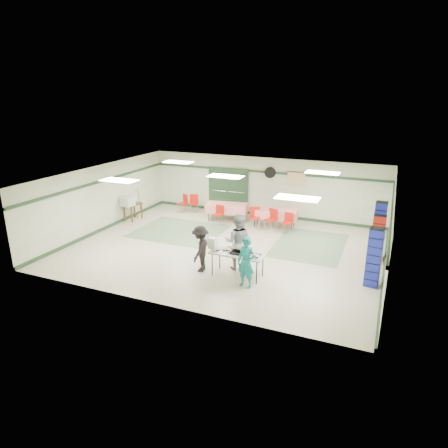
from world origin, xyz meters
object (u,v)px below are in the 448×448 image
at_px(chair_loose_a, 194,202).
at_px(chair_b, 255,215).
at_px(broom, 139,201).
at_px(printer_table, 133,206).
at_px(volunteer_grey, 238,242).
at_px(crate_stack_red, 378,237).
at_px(chair_loose_b, 184,202).
at_px(chair_a, 272,217).
at_px(dining_table_b, 227,208).
at_px(chair_c, 288,221).
at_px(crate_stack_blue_b, 374,257).
at_px(chair_d, 219,212).
at_px(dining_table_a, 274,213).
at_px(office_printer, 127,201).
at_px(volunteer_dark, 201,249).
at_px(crate_stack_blue_a, 379,230).
at_px(serving_table, 237,255).
at_px(volunteer_teal, 246,262).

bearing_deg(chair_loose_a, chair_b, -40.84).
bearing_deg(broom, printer_table, -89.84).
height_order(volunteer_grey, crate_stack_red, volunteer_grey).
distance_m(chair_loose_b, crate_stack_red, 9.06).
height_order(chair_a, chair_loose_a, chair_a).
height_order(volunteer_grey, dining_table_b, volunteer_grey).
height_order(chair_c, printer_table, chair_c).
xyz_separation_m(chair_loose_b, crate_stack_blue_b, (8.74, -4.52, 0.35)).
height_order(volunteer_grey, chair_loose_b, volunteer_grey).
height_order(chair_a, chair_d, chair_a).
distance_m(volunteer_grey, chair_c, 4.15).
distance_m(volunteer_grey, dining_table_b, 5.22).
distance_m(dining_table_a, broom, 6.24).
bearing_deg(office_printer, volunteer_grey, -16.11).
height_order(volunteer_dark, chair_c, volunteer_dark).
bearing_deg(chair_c, dining_table_a, 147.08).
distance_m(chair_a, chair_c, 0.69).
bearing_deg(crate_stack_blue_a, volunteer_grey, -145.87).
height_order(serving_table, chair_a, chair_a).
bearing_deg(serving_table, volunteer_dark, -174.10).
relative_size(volunteer_teal, chair_c, 1.88).
bearing_deg(chair_d, crate_stack_red, -11.57).
bearing_deg(chair_c, dining_table_b, 173.66).
relative_size(serving_table, dining_table_a, 0.87).
distance_m(volunteer_grey, office_printer, 6.78).
relative_size(chair_d, broom, 0.59).
bearing_deg(crate_stack_blue_b, chair_d, 150.69).
distance_m(chair_loose_a, crate_stack_blue_b, 9.56).
bearing_deg(serving_table, chair_loose_b, 133.18).
relative_size(volunteer_dark, crate_stack_red, 0.94).
relative_size(serving_table, volunteer_dark, 1.15).
bearing_deg(chair_b, volunteer_grey, -101.82).
height_order(chair_loose_a, printer_table, chair_loose_a).
xyz_separation_m(volunteer_grey, chair_c, (0.61, 4.09, -0.42)).
bearing_deg(serving_table, broom, 148.62).
relative_size(volunteer_grey, chair_b, 2.03).
bearing_deg(crate_stack_red, volunteer_grey, -147.87).
bearing_deg(dining_table_a, dining_table_b, 174.17).
bearing_deg(serving_table, dining_table_b, 117.50).
xyz_separation_m(chair_a, chair_c, (0.69, -0.00, -0.05)).
height_order(chair_d, broom, broom).
relative_size(serving_table, crate_stack_blue_a, 0.87).
height_order(chair_d, crate_stack_blue_b, crate_stack_blue_b).
bearing_deg(volunteer_dark, office_printer, -129.86).
xyz_separation_m(printer_table, office_printer, (-0.00, -0.35, 0.32)).
distance_m(volunteer_dark, chair_c, 4.99).
relative_size(crate_stack_red, crate_stack_blue_b, 0.89).
height_order(printer_table, broom, broom).
xyz_separation_m(volunteer_grey, chair_loose_b, (-4.66, 4.93, -0.38)).
xyz_separation_m(chair_d, chair_loose_b, (-2.20, 0.84, 0.05)).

